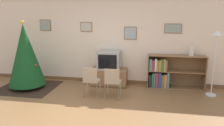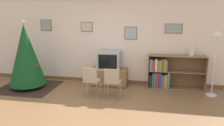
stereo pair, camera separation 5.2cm
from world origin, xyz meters
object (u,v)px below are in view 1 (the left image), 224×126
Objects in this scene: television at (109,60)px; folding_chair_right at (112,81)px; christmas_tree at (25,55)px; bookshelf at (166,72)px; standing_lamp at (216,46)px; tv_console at (109,77)px; folding_chair_left at (91,80)px; vase at (192,51)px.

folding_chair_right is at bearing -74.64° from television.
christmas_tree is 2.95× the size of television.
standing_lamp reaches higher than bookshelf.
tv_console is 1.62× the size of television.
tv_console is (2.34, 0.63, -0.72)m from christmas_tree.
christmas_tree is 2.40× the size of folding_chair_right.
folding_chair_left is (-0.29, -1.04, -0.32)m from television.
vase is 0.72m from standing_lamp.
vase reaches higher than folding_chair_right.
bookshelf reaches higher than folding_chair_left.
folding_chair_right is (0.29, -1.04, 0.21)m from tv_console.
bookshelf is (4.04, 0.72, -0.53)m from christmas_tree.
vase is (4.71, 0.74, 0.13)m from christmas_tree.
tv_console is at bearing 15.01° from christmas_tree.
standing_lamp reaches higher than television.
folding_chair_left is 0.57m from folding_chair_right.
standing_lamp is at bearing -7.04° from tv_console.
standing_lamp is (2.59, 0.69, 0.87)m from folding_chair_right.
television is at bearing 14.96° from christmas_tree.
tv_console is 0.66× the size of bookshelf.
folding_chair_right is 2.81m from standing_lamp.
tv_console is 1.71m from bookshelf.
christmas_tree is 2.53m from tv_console.
tv_console is 0.53m from television.
christmas_tree is 7.23× the size of vase.
folding_chair_left is 3.35m from standing_lamp.
bookshelf is at bearing 38.92° from folding_chair_right.
bookshelf is at bearing 3.21° from television.
vase is at bearing 1.87° from bookshelf.
bookshelf is (1.69, 0.09, 0.20)m from tv_console.
folding_chair_left and folding_chair_right have the same top height.
folding_chair_left is at bearing -105.36° from television.
television is 0.41× the size of bookshelf.
standing_lamp is (1.18, -0.45, 0.88)m from bookshelf.
folding_chair_left is 1.00× the size of folding_chair_right.
bookshelf is at bearing 10.13° from christmas_tree.
folding_chair_left is at bearing 180.00° from folding_chair_right.
folding_chair_left is at bearing -11.42° from christmas_tree.
television reaches higher than folding_chair_right.
christmas_tree is 1.13× the size of standing_lamp.
standing_lamp is at bearing 12.30° from folding_chair_left.
television is 1.73m from bookshelf.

